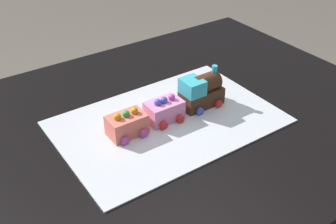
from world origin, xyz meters
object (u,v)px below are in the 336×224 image
dining_table (158,153)px  cake_locomotive (202,92)px  cake_car_tanker_coral (127,125)px  cake_car_flatbed_bubblegum (165,111)px

dining_table → cake_locomotive: size_ratio=10.00×
cake_car_tanker_coral → cake_locomotive: bearing=180.0°
cake_car_flatbed_bubblegum → cake_car_tanker_coral: size_ratio=1.00×
cake_locomotive → cake_car_tanker_coral: cake_locomotive is taller
cake_locomotive → dining_table: bearing=-1.1°
cake_car_flatbed_bubblegum → dining_table: bearing=-8.2°
cake_locomotive → cake_car_tanker_coral: size_ratio=1.40×
dining_table → cake_car_tanker_coral: cake_car_tanker_coral is taller
cake_locomotive → cake_car_flatbed_bubblegum: cake_locomotive is taller
cake_locomotive → cake_car_tanker_coral: (0.25, 0.00, -0.02)m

